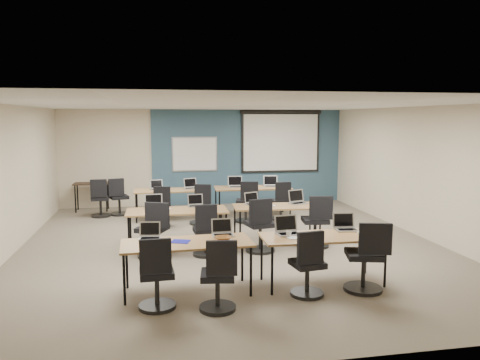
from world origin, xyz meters
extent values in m
cube|color=#6B6354|center=(0.00, 0.00, 0.00)|extent=(8.00, 9.00, 0.02)
cube|color=white|center=(0.00, 0.00, 2.70)|extent=(8.00, 9.00, 0.02)
cube|color=beige|center=(0.00, 4.50, 1.35)|extent=(8.00, 0.04, 2.70)
cube|color=beige|center=(0.00, -4.50, 1.35)|extent=(8.00, 0.04, 2.70)
cube|color=beige|center=(-4.00, 0.00, 1.35)|extent=(0.04, 9.00, 2.70)
cube|color=beige|center=(4.00, 0.00, 1.35)|extent=(0.04, 9.00, 2.70)
cube|color=#3D5977|center=(1.25, 4.47, 1.35)|extent=(5.50, 0.04, 2.70)
cube|color=#9DA6B3|center=(-0.30, 4.43, 1.45)|extent=(1.28, 0.02, 0.98)
cube|color=white|center=(-0.30, 4.42, 1.45)|extent=(1.20, 0.02, 0.90)
cube|color=black|center=(2.20, 4.41, 1.80)|extent=(2.32, 0.03, 1.82)
cube|color=white|center=(2.20, 4.40, 1.76)|extent=(2.20, 0.02, 1.62)
cylinder|color=black|center=(2.20, 4.40, 2.64)|extent=(2.40, 0.10, 0.10)
cube|color=olive|center=(-1.01, -2.33, 0.71)|extent=(1.82, 0.76, 0.03)
cylinder|color=black|center=(-1.86, -2.65, 0.35)|extent=(0.04, 0.04, 0.70)
cylinder|color=black|center=(-0.16, -2.65, 0.35)|extent=(0.04, 0.04, 0.70)
cylinder|color=black|center=(-1.86, -2.01, 0.35)|extent=(0.04, 0.04, 0.70)
cylinder|color=black|center=(-0.16, -2.01, 0.35)|extent=(0.04, 0.04, 0.70)
cube|color=brown|center=(0.99, -2.33, 0.71)|extent=(1.82, 0.76, 0.03)
cylinder|color=black|center=(0.14, -2.65, 0.35)|extent=(0.04, 0.04, 0.70)
cylinder|color=black|center=(1.84, -2.65, 0.35)|extent=(0.04, 0.04, 0.70)
cylinder|color=black|center=(0.14, -2.02, 0.35)|extent=(0.04, 0.04, 0.70)
cylinder|color=black|center=(1.84, -2.02, 0.35)|extent=(0.04, 0.04, 0.70)
cube|color=#9D6738|center=(-1.03, 0.02, 0.71)|extent=(1.89, 0.79, 0.03)
cylinder|color=black|center=(-1.92, -0.31, 0.35)|extent=(0.04, 0.04, 0.70)
cylinder|color=black|center=(-0.14, -0.31, 0.35)|extent=(0.04, 0.04, 0.70)
cylinder|color=black|center=(-1.92, 0.36, 0.35)|extent=(0.04, 0.04, 0.70)
cylinder|color=black|center=(-0.14, 0.36, 0.35)|extent=(0.04, 0.04, 0.70)
cube|color=#A27A48|center=(0.94, 0.11, 0.71)|extent=(1.72, 0.72, 0.03)
cylinder|color=black|center=(0.15, -0.19, 0.35)|extent=(0.04, 0.04, 0.70)
cylinder|color=black|center=(1.74, -0.19, 0.35)|extent=(0.04, 0.04, 0.70)
cylinder|color=black|center=(0.15, 0.41, 0.35)|extent=(0.04, 0.04, 0.70)
cylinder|color=black|center=(1.74, 0.41, 0.35)|extent=(0.04, 0.04, 0.70)
cube|color=brown|center=(-1.05, 2.63, 0.71)|extent=(1.77, 0.74, 0.03)
cylinder|color=black|center=(-1.87, 2.32, 0.35)|extent=(0.04, 0.04, 0.70)
cylinder|color=black|center=(-0.22, 2.32, 0.35)|extent=(0.04, 0.04, 0.70)
cylinder|color=black|center=(-1.87, 2.94, 0.35)|extent=(0.04, 0.04, 0.70)
cylinder|color=black|center=(-0.22, 2.94, 0.35)|extent=(0.04, 0.04, 0.70)
cube|color=#965A2A|center=(1.00, 2.67, 0.71)|extent=(1.91, 0.79, 0.03)
cylinder|color=black|center=(0.10, 2.33, 0.35)|extent=(0.04, 0.04, 0.70)
cylinder|color=black|center=(1.89, 2.33, 0.35)|extent=(0.04, 0.04, 0.70)
cylinder|color=black|center=(0.10, 3.00, 0.35)|extent=(0.04, 0.04, 0.70)
cylinder|color=black|center=(1.89, 3.00, 0.35)|extent=(0.04, 0.04, 0.70)
cube|color=silver|center=(-1.52, -2.08, 0.74)|extent=(0.30, 0.22, 0.02)
cube|color=black|center=(-1.52, -2.10, 0.75)|extent=(0.26, 0.13, 0.00)
cube|color=silver|center=(-1.52, -1.96, 0.86)|extent=(0.30, 0.06, 0.21)
cube|color=black|center=(-1.52, -1.97, 0.86)|extent=(0.26, 0.04, 0.17)
ellipsoid|color=white|center=(-1.31, -2.25, 0.74)|extent=(0.07, 0.10, 0.03)
cylinder|color=black|center=(-1.44, -2.81, 0.03)|extent=(0.49, 0.49, 0.05)
cylinder|color=black|center=(-1.44, -2.81, 0.22)|extent=(0.06, 0.06, 0.43)
cube|color=black|center=(-1.44, -2.81, 0.47)|extent=(0.43, 0.43, 0.08)
cube|color=black|center=(-1.45, -3.01, 0.75)|extent=(0.39, 0.06, 0.44)
cube|color=#ACACB7|center=(-0.46, -2.08, 0.74)|extent=(0.31, 0.22, 0.02)
cube|color=black|center=(-0.46, -2.10, 0.75)|extent=(0.26, 0.13, 0.00)
cube|color=#ACACB7|center=(-0.46, -1.96, 0.86)|extent=(0.31, 0.06, 0.21)
cube|color=black|center=(-0.46, -1.97, 0.86)|extent=(0.27, 0.04, 0.17)
ellipsoid|color=white|center=(-0.41, -2.37, 0.74)|extent=(0.08, 0.11, 0.04)
cylinder|color=black|center=(-0.68, -3.02, 0.03)|extent=(0.48, 0.48, 0.05)
cylinder|color=black|center=(-0.68, -3.02, 0.21)|extent=(0.06, 0.06, 0.42)
cube|color=black|center=(-0.68, -3.02, 0.46)|extent=(0.42, 0.42, 0.08)
cube|color=black|center=(-0.65, -3.21, 0.74)|extent=(0.39, 0.06, 0.44)
cube|color=#A9A9A9|center=(0.51, -2.18, 0.74)|extent=(0.36, 0.26, 0.02)
cube|color=black|center=(0.51, -2.20, 0.75)|extent=(0.30, 0.15, 0.00)
cube|color=#A9A9A9|center=(0.51, -2.04, 0.88)|extent=(0.36, 0.07, 0.25)
cube|color=black|center=(0.51, -2.05, 0.88)|extent=(0.31, 0.05, 0.20)
ellipsoid|color=white|center=(0.79, -2.31, 0.74)|extent=(0.06, 0.09, 0.03)
cylinder|color=black|center=(0.62, -2.75, 0.03)|extent=(0.47, 0.47, 0.05)
cylinder|color=black|center=(0.62, -2.75, 0.21)|extent=(0.06, 0.06, 0.41)
cube|color=black|center=(0.62, -2.75, 0.45)|extent=(0.41, 0.41, 0.08)
cube|color=black|center=(0.59, -2.93, 0.73)|extent=(0.38, 0.06, 0.44)
cube|color=#A8A8B3|center=(1.47, -2.10, 0.74)|extent=(0.33, 0.24, 0.02)
cube|color=black|center=(1.47, -2.12, 0.75)|extent=(0.28, 0.14, 0.00)
cube|color=#A8A8B3|center=(1.47, -1.97, 0.87)|extent=(0.33, 0.06, 0.23)
cube|color=black|center=(1.47, -1.98, 0.87)|extent=(0.29, 0.04, 0.19)
ellipsoid|color=white|center=(1.58, -2.31, 0.74)|extent=(0.07, 0.11, 0.04)
cylinder|color=black|center=(1.47, -2.72, 0.03)|extent=(0.55, 0.55, 0.05)
cylinder|color=black|center=(1.47, -2.72, 0.24)|extent=(0.06, 0.06, 0.49)
cube|color=black|center=(1.47, -2.72, 0.53)|extent=(0.49, 0.49, 0.08)
cube|color=black|center=(1.52, -2.93, 0.81)|extent=(0.45, 0.06, 0.44)
cube|color=silver|center=(-1.46, 0.30, 0.74)|extent=(0.34, 0.25, 0.02)
cube|color=black|center=(-1.46, 0.28, 0.75)|extent=(0.29, 0.14, 0.00)
cube|color=silver|center=(-1.46, 0.43, 0.87)|extent=(0.34, 0.06, 0.23)
cube|color=black|center=(-1.46, 0.42, 0.87)|extent=(0.30, 0.04, 0.19)
ellipsoid|color=white|center=(-1.17, 0.11, 0.74)|extent=(0.10, 0.12, 0.04)
cylinder|color=black|center=(-1.50, -0.51, 0.03)|extent=(0.54, 0.54, 0.05)
cylinder|color=black|center=(-1.50, -0.51, 0.24)|extent=(0.06, 0.06, 0.48)
cube|color=black|center=(-1.50, -0.51, 0.52)|extent=(0.48, 0.48, 0.08)
cube|color=black|center=(-1.41, -0.71, 0.80)|extent=(0.44, 0.06, 0.44)
cube|color=#B4B3C1|center=(-0.65, 0.30, 0.74)|extent=(0.30, 0.22, 0.02)
cube|color=black|center=(-0.65, 0.28, 0.75)|extent=(0.26, 0.13, 0.00)
cube|color=#B4B3C1|center=(-0.65, 0.42, 0.86)|extent=(0.30, 0.06, 0.21)
cube|color=black|center=(-0.65, 0.41, 0.86)|extent=(0.27, 0.04, 0.17)
ellipsoid|color=white|center=(-0.32, 0.06, 0.74)|extent=(0.08, 0.11, 0.04)
cylinder|color=black|center=(-0.55, -0.57, 0.03)|extent=(0.48, 0.48, 0.05)
cylinder|color=black|center=(-0.55, -0.57, 0.21)|extent=(0.06, 0.06, 0.42)
cube|color=black|center=(-0.55, -0.57, 0.46)|extent=(0.42, 0.42, 0.08)
cube|color=black|center=(-0.57, -0.77, 0.74)|extent=(0.39, 0.06, 0.44)
cube|color=silver|center=(0.49, 0.31, 0.74)|extent=(0.31, 0.22, 0.02)
cube|color=black|center=(0.49, 0.29, 0.75)|extent=(0.26, 0.13, 0.00)
cube|color=silver|center=(0.49, 0.44, 0.86)|extent=(0.31, 0.06, 0.21)
cube|color=black|center=(0.49, 0.43, 0.86)|extent=(0.27, 0.04, 0.17)
ellipsoid|color=white|center=(0.87, 0.05, 0.74)|extent=(0.06, 0.10, 0.03)
cylinder|color=black|center=(0.46, -0.51, 0.03)|extent=(0.54, 0.54, 0.05)
cylinder|color=black|center=(0.46, -0.51, 0.24)|extent=(0.06, 0.06, 0.48)
cube|color=black|center=(0.46, -0.51, 0.52)|extent=(0.48, 0.48, 0.08)
cube|color=black|center=(0.42, -0.72, 0.80)|extent=(0.44, 0.06, 0.44)
cube|color=#A9A9A9|center=(1.42, 0.23, 0.74)|extent=(0.36, 0.26, 0.02)
cube|color=black|center=(1.42, 0.21, 0.75)|extent=(0.30, 0.15, 0.00)
cube|color=#A9A9A9|center=(1.42, 0.37, 0.88)|extent=(0.36, 0.07, 0.25)
cube|color=black|center=(1.42, 0.36, 0.88)|extent=(0.31, 0.05, 0.20)
ellipsoid|color=white|center=(1.64, 0.04, 0.74)|extent=(0.08, 0.10, 0.03)
cylinder|color=black|center=(1.57, -0.38, 0.03)|extent=(0.54, 0.54, 0.05)
cylinder|color=black|center=(1.57, -0.38, 0.24)|extent=(0.06, 0.06, 0.48)
cube|color=black|center=(1.57, -0.38, 0.52)|extent=(0.48, 0.48, 0.08)
cube|color=black|center=(1.60, -0.60, 0.80)|extent=(0.44, 0.06, 0.44)
cube|color=#BBBBBF|center=(-1.39, 2.67, 0.74)|extent=(0.30, 0.22, 0.02)
cube|color=black|center=(-1.39, 2.65, 0.75)|extent=(0.26, 0.13, 0.00)
cube|color=#BBBBBF|center=(-1.39, 2.79, 0.86)|extent=(0.30, 0.06, 0.21)
cube|color=black|center=(-1.39, 2.78, 0.86)|extent=(0.27, 0.04, 0.17)
ellipsoid|color=white|center=(-1.24, 2.53, 0.74)|extent=(0.07, 0.10, 0.04)
cylinder|color=black|center=(-1.33, 1.86, 0.03)|extent=(0.46, 0.46, 0.05)
cylinder|color=black|center=(-1.33, 1.86, 0.20)|extent=(0.06, 0.06, 0.41)
cube|color=black|center=(-1.33, 1.86, 0.45)|extent=(0.41, 0.41, 0.08)
cube|color=black|center=(-1.28, 1.68, 0.73)|extent=(0.37, 0.06, 0.44)
cube|color=#B9B9C7|center=(-0.56, 2.68, 0.74)|extent=(0.33, 0.24, 0.02)
cube|color=black|center=(-0.56, 2.66, 0.75)|extent=(0.28, 0.14, 0.00)
cube|color=#B9B9C7|center=(-0.56, 2.81, 0.87)|extent=(0.33, 0.06, 0.23)
cube|color=black|center=(-0.56, 2.80, 0.87)|extent=(0.29, 0.04, 0.19)
ellipsoid|color=white|center=(-0.25, 2.45, 0.74)|extent=(0.08, 0.11, 0.04)
cylinder|color=black|center=(-0.42, 1.97, 0.03)|extent=(0.47, 0.47, 0.05)
cylinder|color=black|center=(-0.42, 1.97, 0.21)|extent=(0.06, 0.06, 0.42)
cube|color=black|center=(-0.42, 1.97, 0.46)|extent=(0.42, 0.42, 0.08)
cube|color=black|center=(-0.35, 1.80, 0.74)|extent=(0.38, 0.06, 0.44)
cube|color=#AAAAAA|center=(0.58, 2.71, 0.74)|extent=(0.36, 0.26, 0.02)
cube|color=black|center=(0.58, 2.69, 0.75)|extent=(0.31, 0.15, 0.00)
cube|color=#AAAAAA|center=(0.58, 2.85, 0.88)|extent=(0.36, 0.07, 0.25)
cube|color=black|center=(0.58, 2.84, 0.88)|extent=(0.32, 0.05, 0.21)
ellipsoid|color=white|center=(0.81, 2.47, 0.74)|extent=(0.08, 0.11, 0.04)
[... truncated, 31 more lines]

